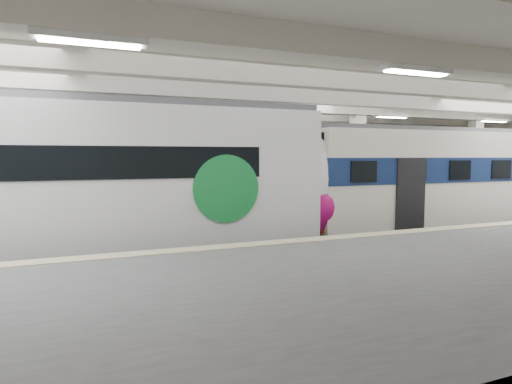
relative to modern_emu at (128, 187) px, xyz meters
name	(u,v)px	position (x,y,z in m)	size (l,w,h in m)	color
station_hall	(310,156)	(4.99, -1.74, 0.89)	(36.00, 24.00, 5.75)	black
modern_emu	(128,187)	(0.00, 0.00, 0.00)	(15.09, 3.11, 4.81)	white
older_rer	(449,181)	(12.21, 0.00, -0.10)	(12.96, 2.86, 4.30)	white
far_train	(32,179)	(-3.01, 5.50, 0.00)	(14.45, 3.30, 4.57)	white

